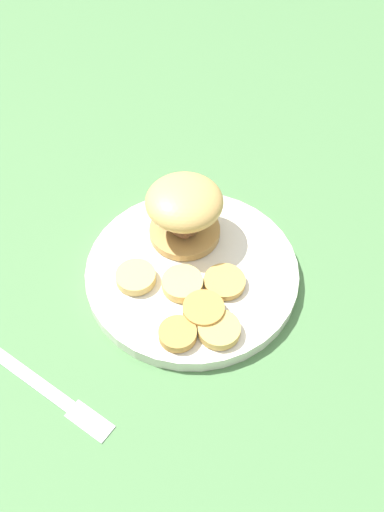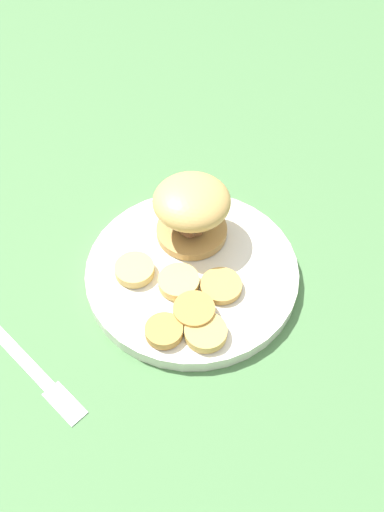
% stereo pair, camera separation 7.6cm
% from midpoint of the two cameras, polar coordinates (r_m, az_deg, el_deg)
% --- Properties ---
extents(ground_plane, '(4.00, 4.00, 0.00)m').
position_cam_midpoint_polar(ground_plane, '(0.79, -2.73, -2.22)').
color(ground_plane, '#4C7A47').
extents(dinner_plate, '(0.28, 0.28, 0.02)m').
position_cam_midpoint_polar(dinner_plate, '(0.78, -2.76, -1.72)').
color(dinner_plate, white).
rests_on(dinner_plate, ground_plane).
extents(sandwich, '(0.10, 0.10, 0.09)m').
position_cam_midpoint_polar(sandwich, '(0.78, -3.61, 4.26)').
color(sandwich, tan).
rests_on(sandwich, dinner_plate).
extents(potato_round_0, '(0.05, 0.05, 0.01)m').
position_cam_midpoint_polar(potato_round_0, '(0.76, -3.80, -2.81)').
color(potato_round_0, '#DBB766').
rests_on(potato_round_0, dinner_plate).
extents(potato_round_1, '(0.05, 0.05, 0.01)m').
position_cam_midpoint_polar(potato_round_1, '(0.72, -0.44, -7.23)').
color(potato_round_1, tan).
rests_on(potato_round_1, dinner_plate).
extents(potato_round_2, '(0.05, 0.05, 0.01)m').
position_cam_midpoint_polar(potato_round_2, '(0.77, -8.20, -2.19)').
color(potato_round_2, '#DBB766').
rests_on(potato_round_2, dinner_plate).
extents(potato_round_3, '(0.05, 0.05, 0.01)m').
position_cam_midpoint_polar(potato_round_3, '(0.76, 0.27, -2.66)').
color(potato_round_3, tan).
rests_on(potato_round_3, dinner_plate).
extents(potato_round_4, '(0.05, 0.05, 0.02)m').
position_cam_midpoint_polar(potato_round_4, '(0.73, -1.87, -5.39)').
color(potato_round_4, '#BC8942').
rests_on(potato_round_4, dinner_plate).
extents(potato_round_5, '(0.05, 0.05, 0.01)m').
position_cam_midpoint_polar(potato_round_5, '(0.72, -4.43, -7.62)').
color(potato_round_5, '#BC8942').
rests_on(potato_round_5, dinner_plate).
extents(fork, '(0.04, 0.18, 0.00)m').
position_cam_midpoint_polar(fork, '(0.74, -16.33, -12.54)').
color(fork, silver).
rests_on(fork, ground_plane).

